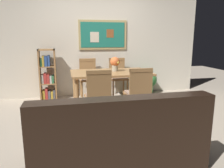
% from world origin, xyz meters
% --- Properties ---
extents(ground_plane, '(12.00, 12.00, 0.00)m').
position_xyz_m(ground_plane, '(0.00, 0.00, 0.00)').
color(ground_plane, tan).
extents(wall_back_with_painting, '(5.20, 0.14, 2.60)m').
position_xyz_m(wall_back_with_painting, '(0.00, 1.69, 1.30)').
color(wall_back_with_painting, beige).
rests_on(wall_back_with_painting, ground_plane).
extents(dining_table, '(1.54, 0.94, 0.73)m').
position_xyz_m(dining_table, '(0.15, 0.57, 0.64)').
color(dining_table, '#9E7042').
rests_on(dining_table, ground_plane).
extents(dining_chair_far_left, '(0.40, 0.41, 0.91)m').
position_xyz_m(dining_chair_far_left, '(-0.20, 1.41, 0.54)').
color(dining_chair_far_left, '#9E7042').
rests_on(dining_chair_far_left, ground_plane).
extents(dining_chair_far_right, '(0.40, 0.41, 0.91)m').
position_xyz_m(dining_chair_far_right, '(0.50, 1.40, 0.54)').
color(dining_chair_far_right, '#9E7042').
rests_on(dining_chair_far_right, ground_plane).
extents(dining_chair_near_right, '(0.40, 0.41, 0.91)m').
position_xyz_m(dining_chair_near_right, '(0.45, -0.23, 0.54)').
color(dining_chair_near_right, '#9E7042').
rests_on(dining_chair_near_right, ground_plane).
extents(dining_chair_near_left, '(0.40, 0.41, 0.91)m').
position_xyz_m(dining_chair_near_left, '(-0.24, -0.27, 0.54)').
color(dining_chair_near_left, '#9E7042').
rests_on(dining_chair_near_left, ground_plane).
extents(leather_couch, '(1.80, 0.84, 0.84)m').
position_xyz_m(leather_couch, '(-0.21, -1.45, 0.31)').
color(leather_couch, black).
rests_on(leather_couch, ground_plane).
extents(bookshelf, '(0.36, 0.28, 1.15)m').
position_xyz_m(bookshelf, '(-1.11, 1.40, 0.52)').
color(bookshelf, '#9E7042').
rests_on(bookshelf, ground_plane).
extents(potted_ivy, '(0.39, 0.39, 0.55)m').
position_xyz_m(potted_ivy, '(1.32, 1.44, 0.32)').
color(potted_ivy, '#4C4742').
rests_on(potted_ivy, ground_plane).
extents(flower_vase, '(0.20, 0.19, 0.28)m').
position_xyz_m(flower_vase, '(0.25, 0.61, 0.89)').
color(flower_vase, tan).
rests_on(flower_vase, dining_table).
extents(tv_remote, '(0.14, 0.14, 0.02)m').
position_xyz_m(tv_remote, '(0.62, 0.45, 0.74)').
color(tv_remote, black).
rests_on(tv_remote, dining_table).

